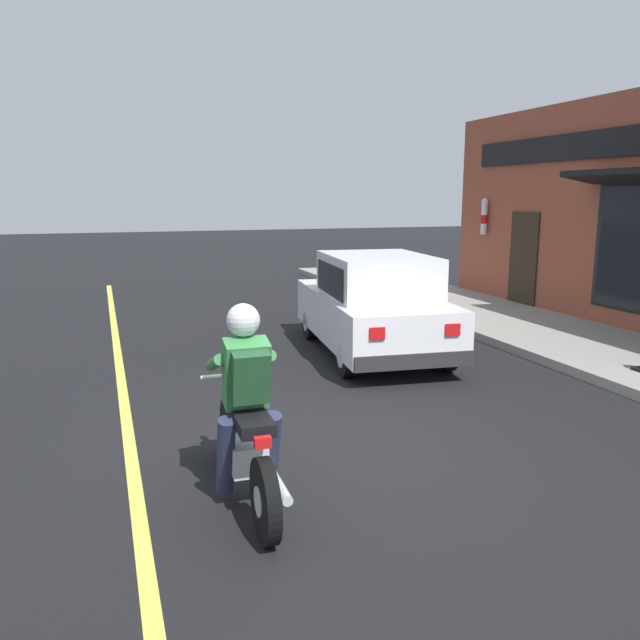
{
  "coord_description": "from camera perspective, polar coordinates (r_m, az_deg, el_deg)",
  "views": [
    {
      "loc": [
        -1.94,
        -5.17,
        2.43
      ],
      "look_at": [
        0.51,
        1.83,
        0.95
      ],
      "focal_mm": 35.0,
      "sensor_mm": 36.0,
      "label": 1
    }
  ],
  "objects": [
    {
      "name": "lane_stripe",
      "position": [
        8.52,
        -17.65,
        -5.81
      ],
      "size": [
        0.12,
        19.8,
        0.01
      ],
      "primitive_type": "cube",
      "color": "#D1C64C",
      "rests_on": "ground"
    },
    {
      "name": "ground_plane",
      "position": [
        6.03,
        1.18,
        -12.47
      ],
      "size": [
        80.0,
        80.0,
        0.0
      ],
      "primitive_type": "plane",
      "color": "black"
    },
    {
      "name": "car_hatchback",
      "position": [
        9.65,
        4.86,
        1.3
      ],
      "size": [
        2.06,
        3.94,
        1.57
      ],
      "color": "black",
      "rests_on": "ground"
    },
    {
      "name": "sidewalk_curb",
      "position": [
        11.19,
        21.83,
        -1.72
      ],
      "size": [
        2.6,
        22.0,
        0.14
      ],
      "primitive_type": "cube",
      "color": "gray",
      "rests_on": "ground"
    },
    {
      "name": "motorcycle_with_rider",
      "position": [
        5.07,
        -6.83,
        -9.03
      ],
      "size": [
        0.56,
        2.02,
        1.62
      ],
      "color": "black",
      "rests_on": "ground"
    }
  ]
}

